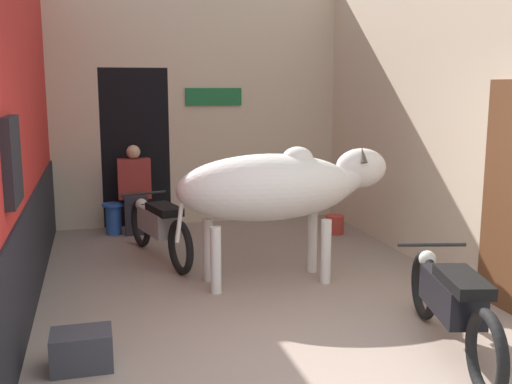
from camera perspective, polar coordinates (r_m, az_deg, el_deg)
wall_left_shopfront at (r=6.13m, az=-21.82°, el=6.53°), size 0.25×5.37×3.60m
wall_back_with_doorway at (r=9.12m, az=-7.89°, el=6.96°), size 4.23×0.93×3.60m
wall_right_with_door at (r=7.09m, az=16.48°, el=7.54°), size 0.22×5.37×3.60m
cow at (r=6.18m, az=2.05°, el=0.50°), size 2.29×0.74×1.43m
motorcycle_near at (r=4.90m, az=18.13°, el=-9.83°), size 0.70×1.95×0.73m
motorcycle_far at (r=7.18m, az=-9.25°, el=-3.14°), size 0.69×1.89×0.73m
shopkeeper_seated at (r=8.49m, az=-11.47°, el=0.38°), size 0.45×0.33×1.23m
plastic_stool at (r=8.55m, az=-13.42°, el=-2.40°), size 0.31×0.31×0.44m
crate at (r=4.70m, az=-16.26°, el=-14.23°), size 0.44×0.32×0.28m
bucket at (r=8.44m, az=7.48°, el=-3.08°), size 0.26×0.26×0.26m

